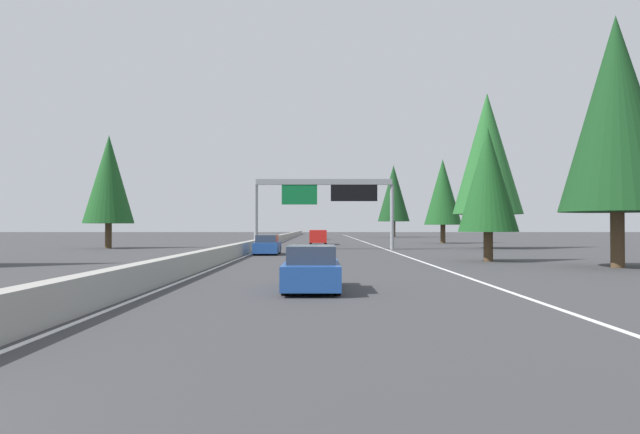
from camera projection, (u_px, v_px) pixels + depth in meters
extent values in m
plane|color=#38383A|center=(271.00, 245.00, 65.26)|extent=(320.00, 320.00, 0.00)
cube|color=#9E9B93|center=(281.00, 238.00, 85.26)|extent=(180.00, 0.56, 0.90)
cube|color=silver|center=(367.00, 243.00, 75.25)|extent=(160.00, 0.16, 0.01)
cube|color=silver|center=(280.00, 243.00, 75.26)|extent=(160.00, 0.16, 0.01)
cylinder|color=gray|center=(256.00, 217.00, 52.58)|extent=(0.36, 0.36, 5.88)
cylinder|color=gray|center=(392.00, 217.00, 52.58)|extent=(0.36, 0.36, 5.88)
cube|color=gray|center=(324.00, 182.00, 52.63)|extent=(0.50, 12.32, 0.50)
cube|color=#0C602D|center=(299.00, 194.00, 52.46)|extent=(0.12, 3.20, 1.90)
cube|color=black|center=(354.00, 193.00, 52.46)|extent=(0.16, 4.20, 1.50)
cube|color=#1E4793|center=(312.00, 274.00, 18.98)|extent=(4.40, 1.80, 0.76)
cube|color=#2D3847|center=(312.00, 254.00, 18.77)|extent=(2.46, 1.51, 0.56)
cylinder|color=black|center=(290.00, 277.00, 20.39)|extent=(0.64, 0.22, 0.64)
cylinder|color=black|center=(335.00, 277.00, 20.39)|extent=(0.64, 0.22, 0.64)
cylinder|color=black|center=(285.00, 285.00, 17.57)|extent=(0.64, 0.22, 0.64)
cylinder|color=black|center=(337.00, 285.00, 17.57)|extent=(0.64, 0.22, 0.64)
cube|color=#1E4793|center=(267.00, 247.00, 43.48)|extent=(4.40, 1.80, 0.76)
cube|color=#2D3847|center=(267.00, 239.00, 43.27)|extent=(2.46, 1.51, 0.56)
cylinder|color=black|center=(259.00, 249.00, 44.89)|extent=(0.64, 0.22, 0.64)
cylinder|color=black|center=(279.00, 249.00, 44.89)|extent=(0.64, 0.22, 0.64)
cylinder|color=black|center=(255.00, 251.00, 42.07)|extent=(0.64, 0.22, 0.64)
cylinder|color=black|center=(276.00, 251.00, 42.07)|extent=(0.64, 0.22, 0.64)
cube|color=red|center=(318.00, 236.00, 67.90)|extent=(5.00, 1.95, 1.44)
cube|color=#2D3847|center=(318.00, 234.00, 65.60)|extent=(0.08, 1.48, 0.56)
cylinder|color=black|center=(311.00, 241.00, 69.59)|extent=(0.70, 0.24, 0.70)
cylinder|color=black|center=(325.00, 241.00, 69.59)|extent=(0.70, 0.24, 0.70)
cylinder|color=black|center=(311.00, 242.00, 66.19)|extent=(0.70, 0.24, 0.70)
cylinder|color=black|center=(326.00, 242.00, 66.19)|extent=(0.70, 0.24, 0.70)
cube|color=#AD931E|center=(319.00, 236.00, 95.65)|extent=(4.40, 1.80, 0.76)
cube|color=#2D3847|center=(319.00, 232.00, 95.44)|extent=(2.46, 1.51, 0.56)
cylinder|color=black|center=(314.00, 237.00, 97.05)|extent=(0.64, 0.22, 0.64)
cylinder|color=black|center=(324.00, 237.00, 97.05)|extent=(0.64, 0.22, 0.64)
cylinder|color=black|center=(314.00, 238.00, 94.24)|extent=(0.64, 0.22, 0.64)
cylinder|color=black|center=(324.00, 238.00, 94.24)|extent=(0.64, 0.22, 0.64)
cylinder|color=#4C3823|center=(617.00, 240.00, 29.50)|extent=(0.67, 0.67, 2.83)
cone|color=#143D19|center=(616.00, 113.00, 29.61)|extent=(5.67, 5.67, 10.05)
cylinder|color=#4C3823|center=(488.00, 247.00, 34.79)|extent=(0.55, 0.55, 1.77)
cone|color=#194C1E|center=(488.00, 179.00, 34.86)|extent=(3.55, 3.55, 6.29)
cylinder|color=#4C3823|center=(488.00, 231.00, 55.29)|extent=(0.72, 0.72, 3.27)
cone|color=#236028|center=(487.00, 153.00, 55.42)|extent=(6.54, 6.54, 11.59)
cylinder|color=#4C3823|center=(443.00, 234.00, 72.97)|extent=(0.61, 0.61, 2.33)
cone|color=#194C1E|center=(443.00, 192.00, 73.06)|extent=(4.66, 4.66, 8.26)
cylinder|color=#4C3823|center=(394.00, 229.00, 115.32)|extent=(0.70, 0.70, 3.15)
cone|color=#143D19|center=(394.00, 193.00, 115.44)|extent=(6.30, 6.30, 11.17)
cylinder|color=#4C3823|center=(108.00, 236.00, 55.88)|extent=(0.62, 0.62, 2.40)
cone|color=#194C1E|center=(109.00, 179.00, 55.97)|extent=(4.80, 4.80, 8.51)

